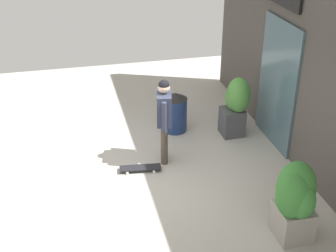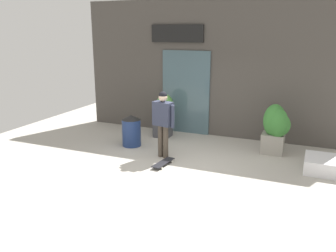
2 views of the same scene
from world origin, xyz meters
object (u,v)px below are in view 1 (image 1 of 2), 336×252
at_px(skateboard, 140,168).
at_px(skateboarder, 164,113).
at_px(planter_box_left, 236,104).
at_px(planter_box_right, 295,198).
at_px(trash_bin, 175,112).

bearing_deg(skateboard, skateboarder, -149.14).
distance_m(planter_box_left, planter_box_right, 3.27).
xyz_separation_m(skateboard, planter_box_right, (2.31, 1.86, 0.67)).
bearing_deg(planter_box_left, planter_box_right, -5.74).
height_order(skateboarder, planter_box_right, skateboarder).
bearing_deg(skateboard, planter_box_left, -149.78).
xyz_separation_m(skateboard, trash_bin, (-1.40, 1.01, 0.37)).
height_order(skateboard, planter_box_left, planter_box_left).
xyz_separation_m(planter_box_left, trash_bin, (-0.45, -1.18, -0.27)).
relative_size(planter_box_left, trash_bin, 1.47).
relative_size(skateboarder, planter_box_right, 1.29).
relative_size(skateboard, planter_box_left, 0.61).
bearing_deg(skateboarder, skateboard, 36.15).
height_order(planter_box_right, trash_bin, planter_box_right).
bearing_deg(skateboarder, planter_box_right, 130.14).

